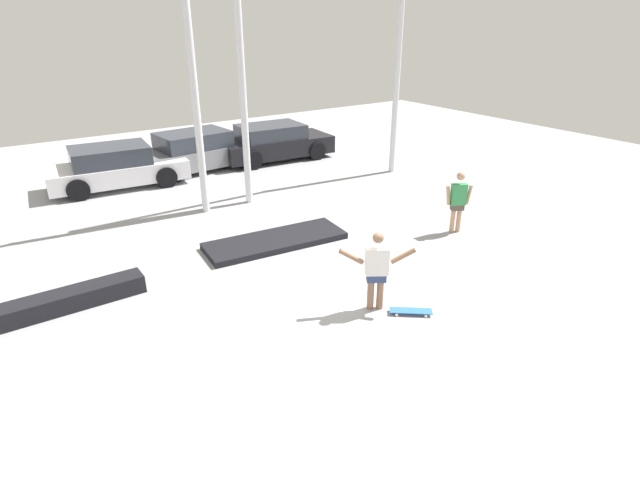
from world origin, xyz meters
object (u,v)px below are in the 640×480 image
at_px(bystander, 458,200).
at_px(parked_car_grey, 198,151).
at_px(skateboard, 411,311).
at_px(grind_box, 69,300).
at_px(manual_pad, 276,241).
at_px(skateboarder, 377,268).
at_px(parked_car_white, 116,167).
at_px(parked_car_black, 274,142).

bearing_deg(bystander, parked_car_grey, -41.15).
distance_m(skateboard, grind_box, 6.50).
relative_size(skateboard, manual_pad, 0.22).
distance_m(skateboarder, skateboard, 1.06).
bearing_deg(skateboarder, parked_car_white, 134.02).
xyz_separation_m(grind_box, parked_car_black, (8.60, 7.22, 0.48)).
distance_m(grind_box, manual_pad, 4.74).
height_order(manual_pad, parked_car_white, parked_car_white).
relative_size(parked_car_grey, bystander, 2.83).
distance_m(parked_car_grey, parked_car_black, 2.98).
xyz_separation_m(parked_car_grey, parked_car_black, (2.96, -0.33, -0.01)).
bearing_deg(skateboard, parked_car_grey, 126.45).
bearing_deg(skateboarder, parked_car_grey, 118.33).
xyz_separation_m(skateboard, grind_box, (-5.25, 3.84, 0.12)).
distance_m(skateboard, parked_car_black, 11.57).
bearing_deg(skateboarder, manual_pad, 124.21).
xyz_separation_m(skateboarder, grind_box, (-4.82, 3.30, -0.68)).
bearing_deg(bystander, manual_pad, 4.09).
bearing_deg(parked_car_grey, bystander, -75.84).
relative_size(parked_car_grey, parked_car_black, 1.02).
distance_m(skateboarder, bystander, 4.43).
bearing_deg(parked_car_white, skateboarder, -73.66).
relative_size(parked_car_white, parked_car_grey, 0.97).
relative_size(parked_car_white, parked_car_black, 0.99).
height_order(manual_pad, bystander, bystander).
bearing_deg(manual_pad, skateboard, -82.84).
relative_size(skateboard, parked_car_black, 0.17).
xyz_separation_m(parked_car_white, parked_car_grey, (2.93, 0.38, 0.02)).
bearing_deg(parked_car_black, manual_pad, -115.64).
xyz_separation_m(manual_pad, bystander, (4.20, -1.97, 0.80)).
xyz_separation_m(skateboarder, bystander, (4.10, 1.68, 0.01)).
height_order(grind_box, parked_car_black, parked_car_black).
relative_size(grind_box, parked_car_white, 0.63).
height_order(manual_pad, parked_car_black, parked_car_black).
bearing_deg(grind_box, parked_car_black, 40.01).
bearing_deg(parked_car_grey, manual_pad, -102.82).
xyz_separation_m(manual_pad, parked_car_black, (3.88, 6.87, 0.58)).
height_order(parked_car_white, parked_car_black, parked_car_black).
relative_size(skateboarder, bystander, 0.99).
distance_m(skateboard, manual_pad, 4.22).
distance_m(parked_car_white, parked_car_black, 5.89).
distance_m(grind_box, bystander, 9.10).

